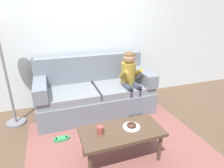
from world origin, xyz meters
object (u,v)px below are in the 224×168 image
couch (95,93)px  toy_controller (62,139)px  person_child (130,76)px  mug (100,130)px  coffee_table (122,134)px  donut (132,125)px

couch → toy_controller: size_ratio=8.87×
couch → person_child: 0.71m
couch → mug: (-0.26, -1.29, 0.12)m
coffee_table → toy_controller: 0.98m
person_child → toy_controller: person_child is taller
coffee_table → mug: mug is taller
couch → toy_controller: bearing=-133.9°
couch → donut: (0.13, -1.31, 0.11)m
coffee_table → mug: 0.27m
person_child → mug: 1.39m
person_child → mug: person_child is taller
coffee_table → toy_controller: (-0.68, 0.61, -0.35)m
couch → mug: 1.32m
couch → coffee_table: (-0.01, -1.32, 0.03)m
person_child → coffee_table: bearing=-118.5°
couch → toy_controller: couch is taller
mug → toy_controller: 0.85m
person_child → mug: bearing=-128.4°
mug → couch: bearing=78.6°
person_child → mug: (-0.86, -1.08, -0.20)m
donut → toy_controller: bearing=144.1°
coffee_table → person_child: (0.60, 1.11, 0.29)m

